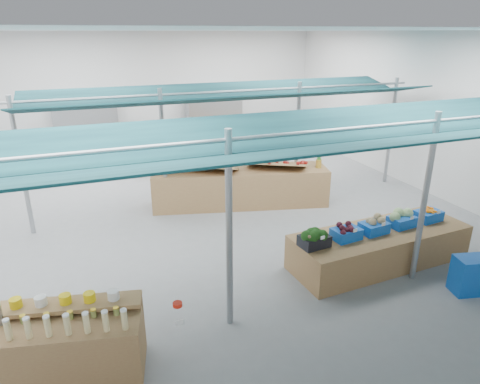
{
  "coord_description": "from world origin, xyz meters",
  "views": [
    {
      "loc": [
        -2.82,
        -9.12,
        4.17
      ],
      "look_at": [
        0.09,
        -1.6,
        1.14
      ],
      "focal_mm": 32.0,
      "sensor_mm": 36.0,
      "label": 1
    }
  ],
  "objects": [
    {
      "name": "floor",
      "position": [
        0.0,
        0.0,
        0.0
      ],
      "size": [
        13.0,
        13.0,
        0.0
      ],
      "primitive_type": "plane",
      "color": "gray",
      "rests_on": "ground"
    },
    {
      "name": "pole_grid",
      "position": [
        0.75,
        -1.75,
        1.81
      ],
      "size": [
        10.0,
        4.6,
        3.0
      ],
      "color": "gray",
      "rests_on": "floor"
    },
    {
      "name": "crate_broccoli",
      "position": [
        0.77,
        -3.41,
        0.83
      ],
      "size": [
        0.53,
        0.43,
        0.35
      ],
      "rotation": [
        0.0,
        0.0,
        0.11
      ],
      "color": "black",
      "rests_on": "veg_counter"
    },
    {
      "name": "veg_counter",
      "position": [
        2.26,
        -3.33,
        0.34
      ],
      "size": [
        3.53,
        1.34,
        0.68
      ],
      "primitive_type": "cube",
      "rotation": [
        0.0,
        0.0,
        0.05
      ],
      "color": "brown",
      "rests_on": "floor"
    },
    {
      "name": "fruit_counter",
      "position": [
        0.88,
        0.41,
        0.47
      ],
      "size": [
        4.5,
        2.11,
        0.94
      ],
      "primitive_type": "cube",
      "rotation": [
        0.0,
        0.0,
        -0.25
      ],
      "color": "brown",
      "rests_on": "floor"
    },
    {
      "name": "pole_ribbon",
      "position": [
        -1.96,
        -4.82,
        1.08
      ],
      "size": [
        0.12,
        0.12,
        0.28
      ],
      "color": "red",
      "rests_on": "pole_grid"
    },
    {
      "name": "crate_stack",
      "position": [
        3.05,
        -4.7,
        0.33
      ],
      "size": [
        0.62,
        0.5,
        0.65
      ],
      "primitive_type": "cube",
      "rotation": [
        0.0,
        0.0,
        -0.24
      ],
      "color": "#1051B7",
      "rests_on": "floor"
    },
    {
      "name": "crate_beets",
      "position": [
        1.45,
        -3.37,
        0.81
      ],
      "size": [
        0.53,
        0.43,
        0.29
      ],
      "rotation": [
        0.0,
        0.0,
        0.11
      ],
      "color": "#1051B7",
      "rests_on": "veg_counter"
    },
    {
      "name": "crate_carrots",
      "position": [
        3.42,
        -3.27,
        0.79
      ],
      "size": [
        0.53,
        0.43,
        0.29
      ],
      "rotation": [
        0.0,
        0.0,
        0.11
      ],
      "color": "#1051B7",
      "rests_on": "veg_counter"
    },
    {
      "name": "apple_heap_yellow",
      "position": [
        -0.16,
        0.57,
        1.1
      ],
      "size": [
        2.0,
        1.53,
        0.27
      ],
      "rotation": [
        0.0,
        0.0,
        -0.51
      ],
      "color": "#997247",
      "rests_on": "fruit_counter"
    },
    {
      "name": "awnings",
      "position": [
        0.75,
        -1.75,
        2.78
      ],
      "size": [
        9.5,
        7.08,
        0.3
      ],
      "color": "black",
      "rests_on": "pole_grid"
    },
    {
      "name": "crate_cabbage",
      "position": [
        2.75,
        -3.3,
        0.83
      ],
      "size": [
        0.53,
        0.43,
        0.35
      ],
      "rotation": [
        0.0,
        0.0,
        0.11
      ],
      "color": "#1051B7",
      "rests_on": "veg_counter"
    },
    {
      "name": "pineapple",
      "position": [
        2.77,
        -0.19,
        1.12
      ],
      "size": [
        0.14,
        0.14,
        0.39
      ],
      "rotation": [
        0.0,
        0.0,
        -0.51
      ],
      "color": "#8C6019",
      "rests_on": "fruit_counter"
    },
    {
      "name": "apple_heap_red",
      "position": [
        1.71,
        0.09,
        1.1
      ],
      "size": [
        1.65,
        1.34,
        0.27
      ],
      "rotation": [
        0.0,
        0.0,
        -0.51
      ],
      "color": "#997247",
      "rests_on": "fruit_counter"
    },
    {
      "name": "hall",
      "position": [
        0.0,
        1.44,
        2.65
      ],
      "size": [
        13.0,
        13.0,
        13.0
      ],
      "color": "silver",
      "rests_on": "ground"
    },
    {
      "name": "far_counter",
      "position": [
        1.65,
        4.19,
        0.45
      ],
      "size": [
        5.12,
        2.11,
        0.9
      ],
      "primitive_type": "cube",
      "rotation": [
        0.0,
        0.0,
        0.23
      ],
      "color": "brown",
      "rests_on": "floor"
    },
    {
      "name": "vendor_right",
      "position": [
        1.48,
        1.51,
        0.88
      ],
      "size": [
        0.99,
        0.86,
        1.75
      ],
      "primitive_type": "imported",
      "rotation": [
        0.0,
        0.0,
        2.89
      ],
      "color": "maroon",
      "rests_on": "floor"
    },
    {
      "name": "back_shelving_right",
      "position": [
        2.0,
        6.0,
        1.0
      ],
      "size": [
        2.0,
        0.5,
        2.0
      ],
      "primitive_type": "cube",
      "color": "#B23F33",
      "rests_on": "floor"
    },
    {
      "name": "bottle_shelf",
      "position": [
        -3.23,
        -4.2,
        0.44
      ],
      "size": [
        1.93,
        1.42,
        1.08
      ],
      "rotation": [
        0.0,
        0.0,
        -0.22
      ],
      "color": "brown",
      "rests_on": "floor"
    },
    {
      "name": "crate_celeriac",
      "position": [
        2.07,
        -3.34,
        0.82
      ],
      "size": [
        0.53,
        0.43,
        0.31
      ],
      "rotation": [
        0.0,
        0.0,
        0.11
      ],
      "color": "#1051B7",
      "rests_on": "veg_counter"
    },
    {
      "name": "back_shelving_left",
      "position": [
        -2.5,
        6.0,
        1.0
      ],
      "size": [
        2.0,
        0.5,
        2.0
      ],
      "primitive_type": "cube",
      "color": "#B23F33",
      "rests_on": "floor"
    },
    {
      "name": "vendor_left",
      "position": [
        -0.32,
        1.51,
        0.88
      ],
      "size": [
        0.72,
        0.57,
        1.75
      ],
      "primitive_type": "imported",
      "rotation": [
        0.0,
        0.0,
        2.89
      ],
      "color": "#1945A5",
      "rests_on": "floor"
    },
    {
      "name": "sparrow",
      "position": [
        0.62,
        -3.54,
        0.92
      ],
      "size": [
        0.12,
        0.09,
        0.11
      ],
      "rotation": [
        0.0,
        0.0,
        0.11
      ],
      "color": "brown",
      "rests_on": "crate_broccoli"
    }
  ]
}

